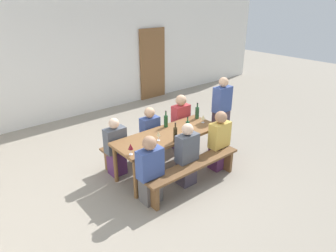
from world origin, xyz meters
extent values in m
plane|color=gray|center=(0.00, 0.00, 0.00)|extent=(24.00, 24.00, 0.00)
cube|color=silver|center=(0.00, 3.79, 1.60)|extent=(14.00, 0.20, 3.20)
cube|color=brown|center=(2.42, 3.65, 1.05)|extent=(0.90, 0.06, 2.10)
cube|color=brown|center=(0.00, 0.00, 0.72)|extent=(1.99, 0.73, 0.05)
cylinder|color=brown|center=(-0.91, -0.30, 0.35)|extent=(0.07, 0.07, 0.70)
cylinder|color=brown|center=(0.91, -0.30, 0.35)|extent=(0.07, 0.07, 0.70)
cylinder|color=brown|center=(-0.91, 0.30, 0.35)|extent=(0.07, 0.07, 0.70)
cylinder|color=brown|center=(0.91, 0.30, 0.35)|extent=(0.07, 0.07, 0.70)
cube|color=brown|center=(0.00, -0.66, 0.43)|extent=(1.89, 0.30, 0.04)
cube|color=brown|center=(-0.84, -0.66, 0.21)|extent=(0.06, 0.24, 0.41)
cube|color=brown|center=(0.84, -0.66, 0.21)|extent=(0.06, 0.24, 0.41)
cube|color=brown|center=(0.00, 0.66, 0.43)|extent=(1.89, 0.30, 0.04)
cube|color=brown|center=(-0.84, 0.66, 0.21)|extent=(0.06, 0.24, 0.41)
cube|color=brown|center=(0.84, 0.66, 0.21)|extent=(0.06, 0.24, 0.41)
cylinder|color=#234C2D|center=(0.31, -0.17, 0.85)|extent=(0.07, 0.07, 0.20)
cylinder|color=#234C2D|center=(0.31, -0.17, 0.99)|extent=(0.02, 0.02, 0.08)
cylinder|color=black|center=(0.31, -0.17, 1.04)|extent=(0.03, 0.03, 0.01)
cylinder|color=#332814|center=(-0.09, -0.30, 0.87)|extent=(0.07, 0.07, 0.25)
cylinder|color=#332814|center=(-0.09, -0.30, 1.03)|extent=(0.02, 0.02, 0.08)
cylinder|color=black|center=(-0.09, -0.30, 1.08)|extent=(0.03, 0.03, 0.01)
cylinder|color=#234C2D|center=(0.90, 0.19, 0.86)|extent=(0.08, 0.08, 0.23)
cylinder|color=#234C2D|center=(0.90, 0.19, 1.02)|extent=(0.03, 0.03, 0.08)
cylinder|color=black|center=(0.90, 0.19, 1.06)|extent=(0.03, 0.03, 0.01)
cylinder|color=#194723|center=(0.16, 0.26, 0.86)|extent=(0.07, 0.07, 0.22)
cylinder|color=#194723|center=(0.16, 0.26, 1.01)|extent=(0.03, 0.03, 0.09)
cylinder|color=black|center=(0.16, 0.26, 1.06)|extent=(0.03, 0.03, 0.01)
cylinder|color=silver|center=(-0.29, -0.10, 0.75)|extent=(0.06, 0.06, 0.01)
cylinder|color=silver|center=(-0.29, -0.10, 0.79)|extent=(0.01, 0.01, 0.08)
cone|color=beige|center=(-0.29, -0.10, 0.88)|extent=(0.07, 0.07, 0.09)
cylinder|color=silver|center=(-0.91, -0.21, 0.75)|extent=(0.06, 0.06, 0.01)
cylinder|color=silver|center=(-0.91, -0.21, 0.80)|extent=(0.01, 0.01, 0.08)
cone|color=maroon|center=(-0.91, -0.21, 0.89)|extent=(0.08, 0.08, 0.09)
cylinder|color=silver|center=(0.84, -0.04, 0.75)|extent=(0.06, 0.06, 0.01)
cylinder|color=silver|center=(0.84, -0.04, 0.79)|extent=(0.01, 0.01, 0.06)
cone|color=beige|center=(0.84, -0.04, 0.86)|extent=(0.08, 0.08, 0.09)
cube|color=#555151|center=(-0.78, -0.51, 0.23)|extent=(0.30, 0.24, 0.45)
cube|color=#384C8C|center=(-0.78, -0.51, 0.68)|extent=(0.40, 0.20, 0.46)
sphere|color=#A87A5B|center=(-0.78, -0.51, 1.02)|extent=(0.21, 0.21, 0.21)
cube|color=#3E3643|center=(-0.02, -0.51, 0.23)|extent=(0.29, 0.24, 0.45)
cube|color=#4C515B|center=(-0.02, -0.51, 0.69)|extent=(0.38, 0.20, 0.48)
sphere|color=beige|center=(-0.02, -0.51, 1.02)|extent=(0.19, 0.19, 0.19)
cube|color=#51264C|center=(0.78, -0.51, 0.23)|extent=(0.30, 0.24, 0.45)
cube|color=gold|center=(0.78, -0.51, 0.68)|extent=(0.40, 0.20, 0.47)
sphere|color=#A87A5B|center=(0.78, -0.51, 1.02)|extent=(0.22, 0.22, 0.22)
cube|color=#512958|center=(-0.77, 0.51, 0.23)|extent=(0.28, 0.24, 0.45)
cube|color=#4C515B|center=(-0.77, 0.51, 0.67)|extent=(0.37, 0.20, 0.45)
sphere|color=beige|center=(-0.77, 0.51, 0.99)|extent=(0.18, 0.18, 0.18)
cube|color=#493853|center=(-0.02, 0.51, 0.23)|extent=(0.26, 0.24, 0.45)
cube|color=#384C8C|center=(-0.02, 0.51, 0.68)|extent=(0.35, 0.20, 0.45)
sphere|color=tan|center=(-0.02, 0.51, 1.00)|extent=(0.20, 0.20, 0.20)
cube|color=#462B5A|center=(0.76, 0.51, 0.23)|extent=(0.27, 0.24, 0.45)
cube|color=#C6383D|center=(0.76, 0.51, 0.71)|extent=(0.36, 0.20, 0.51)
sphere|color=tan|center=(0.76, 0.51, 1.07)|extent=(0.22, 0.22, 0.22)
cube|color=#403441|center=(1.37, -0.03, 0.43)|extent=(0.28, 0.24, 0.85)
cube|color=#384C8C|center=(1.37, -0.03, 1.10)|extent=(0.37, 0.20, 0.50)
sphere|color=tan|center=(1.37, -0.03, 1.45)|extent=(0.19, 0.19, 0.19)
camera|label=1|loc=(-3.06, -3.69, 3.00)|focal=32.25mm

